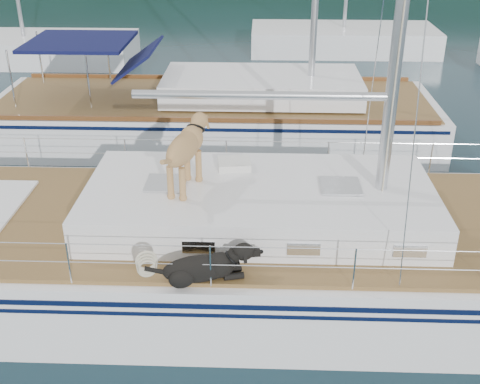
{
  "coord_description": "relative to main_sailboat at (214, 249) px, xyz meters",
  "views": [
    {
      "loc": [
        0.8,
        -8.06,
        5.76
      ],
      "look_at": [
        0.5,
        0.2,
        1.6
      ],
      "focal_mm": 45.0,
      "sensor_mm": 36.0,
      "label": 1
    }
  ],
  "objects": [
    {
      "name": "ground",
      "position": [
        -0.09,
        0.01,
        -0.68
      ],
      "size": [
        120.0,
        120.0,
        0.0
      ],
      "primitive_type": "plane",
      "color": "black",
      "rests_on": "ground"
    },
    {
      "name": "bg_boat_west",
      "position": [
        -8.09,
        14.01,
        -0.23
      ],
      "size": [
        8.0,
        3.0,
        11.65
      ],
      "color": "white",
      "rests_on": "ground"
    },
    {
      "name": "main_sailboat",
      "position": [
        0.0,
        0.0,
        0.0
      ],
      "size": [
        12.0,
        3.88,
        14.01
      ],
      "color": "white",
      "rests_on": "ground"
    },
    {
      "name": "bg_boat_center",
      "position": [
        3.91,
        16.01,
        -0.23
      ],
      "size": [
        7.2,
        3.0,
        11.65
      ],
      "color": "white",
      "rests_on": "ground"
    },
    {
      "name": "neighbor_sailboat",
      "position": [
        -0.37,
        6.33,
        -0.05
      ],
      "size": [
        11.0,
        3.5,
        13.3
      ],
      "color": "white",
      "rests_on": "ground"
    }
  ]
}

